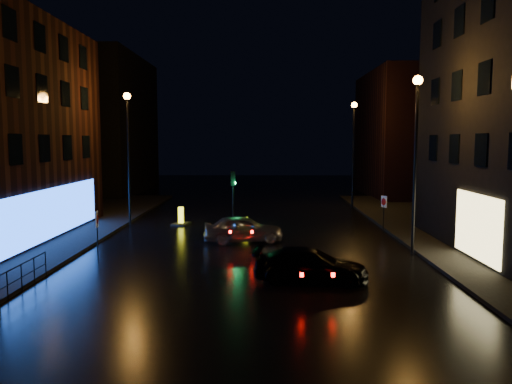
# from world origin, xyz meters

# --- Properties ---
(ground) EXTENTS (120.00, 120.00, 0.00)m
(ground) POSITION_xyz_m (0.00, 0.00, 0.00)
(ground) COLOR black
(ground) RESTS_ON ground
(building_far_left) EXTENTS (8.00, 16.00, 14.00)m
(building_far_left) POSITION_xyz_m (-16.00, 35.00, 7.00)
(building_far_left) COLOR black
(building_far_left) RESTS_ON ground
(building_far_right) EXTENTS (8.00, 14.00, 12.00)m
(building_far_right) POSITION_xyz_m (15.00, 32.00, 6.00)
(building_far_right) COLOR black
(building_far_right) RESTS_ON ground
(street_lamp_lfar) EXTENTS (0.44, 0.44, 8.37)m
(street_lamp_lfar) POSITION_xyz_m (-7.80, 14.00, 5.56)
(street_lamp_lfar) COLOR black
(street_lamp_lfar) RESTS_ON ground
(street_lamp_rnear) EXTENTS (0.44, 0.44, 8.37)m
(street_lamp_rnear) POSITION_xyz_m (7.80, 6.00, 5.56)
(street_lamp_rnear) COLOR black
(street_lamp_rnear) RESTS_ON ground
(street_lamp_rfar) EXTENTS (0.44, 0.44, 8.37)m
(street_lamp_rfar) POSITION_xyz_m (7.80, 22.00, 5.56)
(street_lamp_rfar) COLOR black
(street_lamp_rfar) RESTS_ON ground
(traffic_signal) EXTENTS (1.40, 2.40, 3.45)m
(traffic_signal) POSITION_xyz_m (-1.20, 14.00, 0.50)
(traffic_signal) COLOR black
(traffic_signal) RESTS_ON ground
(guard_railing) EXTENTS (0.05, 6.04, 1.00)m
(guard_railing) POSITION_xyz_m (-8.00, -1.00, 0.74)
(guard_railing) COLOR black
(guard_railing) RESTS_ON ground
(silver_hatchback) EXTENTS (4.38, 2.22, 1.43)m
(silver_hatchback) POSITION_xyz_m (-0.36, 8.77, 0.72)
(silver_hatchback) COLOR #A1A5A9
(silver_hatchback) RESTS_ON ground
(dark_sedan) EXTENTS (4.56, 2.28, 1.27)m
(dark_sedan) POSITION_xyz_m (2.52, 1.34, 0.64)
(dark_sedan) COLOR black
(dark_sedan) RESTS_ON ground
(bollard_near) EXTENTS (0.89, 1.26, 1.05)m
(bollard_near) POSITION_xyz_m (-0.31, 10.64, 0.23)
(bollard_near) COLOR black
(bollard_near) RESTS_ON ground
(bollard_far) EXTENTS (1.20, 1.50, 1.15)m
(bollard_far) POSITION_xyz_m (-4.58, 14.22, 0.25)
(bollard_far) COLOR black
(bollard_far) RESTS_ON ground
(road_sign_left) EXTENTS (0.14, 0.53, 2.19)m
(road_sign_left) POSITION_xyz_m (-6.87, 4.92, 1.64)
(road_sign_left) COLOR black
(road_sign_left) RESTS_ON ground
(road_sign_right) EXTENTS (0.25, 0.49, 2.12)m
(road_sign_right) POSITION_xyz_m (7.90, 12.14, 1.59)
(road_sign_right) COLOR black
(road_sign_right) RESTS_ON ground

